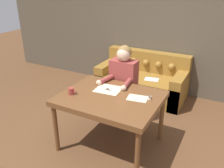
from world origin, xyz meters
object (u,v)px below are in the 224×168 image
person (123,85)px  thread_spool (149,98)px  dining_table (110,101)px  couch (143,81)px  scissors (109,90)px  mug (71,91)px

person → thread_spool: 0.78m
dining_table → person: person is taller
couch → scissors: (0.09, -1.57, 0.47)m
scissors → couch: bearing=93.3°
mug → couch: bearing=81.5°
dining_table → thread_spool: bearing=17.7°
mug → thread_spool: 1.02m
mug → dining_table: bearing=21.9°
person → scissors: size_ratio=6.77×
scissors → thread_spool: 0.59m
dining_table → person: size_ratio=1.00×
person → scissors: (0.01, -0.49, 0.12)m
person → thread_spool: size_ratio=28.53×
scissors → thread_spool: bearing=0.7°
dining_table → person: 0.64m
dining_table → scissors: size_ratio=6.79×
person → scissors: person is taller
dining_table → person: bearing=100.3°
scissors → mug: bearing=-137.8°
dining_table → scissors: (-0.11, 0.15, 0.08)m
dining_table → mug: (-0.48, -0.19, 0.12)m
couch → person: (0.08, -1.08, 0.35)m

